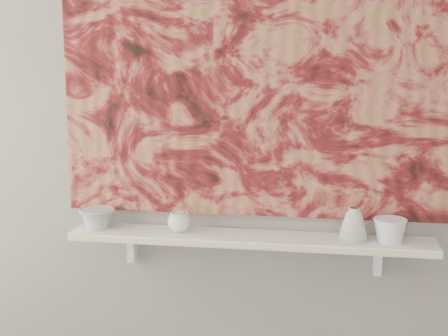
% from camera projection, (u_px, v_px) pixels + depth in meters
% --- Properties ---
extents(wall_back, '(3.60, 0.00, 3.60)m').
position_uv_depth(wall_back, '(253.00, 124.00, 2.41)').
color(wall_back, gray).
rests_on(wall_back, floor).
extents(shelf, '(1.40, 0.18, 0.03)m').
position_uv_depth(shelf, '(249.00, 239.00, 2.40)').
color(shelf, silver).
rests_on(shelf, wall_back).
extents(shelf_stripe, '(1.40, 0.01, 0.02)m').
position_uv_depth(shelf_stripe, '(246.00, 246.00, 2.31)').
color(shelf_stripe, beige).
rests_on(shelf_stripe, shelf).
extents(bracket_left, '(0.03, 0.06, 0.12)m').
position_uv_depth(bracket_left, '(132.00, 246.00, 2.55)').
color(bracket_left, silver).
rests_on(bracket_left, wall_back).
extents(bracket_right, '(0.03, 0.06, 0.12)m').
position_uv_depth(bracket_right, '(378.00, 259.00, 2.40)').
color(bracket_right, silver).
rests_on(bracket_right, wall_back).
extents(painting, '(1.50, 0.02, 1.10)m').
position_uv_depth(painting, '(253.00, 74.00, 2.37)').
color(painting, maroon).
rests_on(painting, wall_back).
extents(house_motif, '(0.09, 0.00, 0.08)m').
position_uv_depth(house_motif, '(371.00, 158.00, 2.34)').
color(house_motif, black).
rests_on(house_motif, painting).
extents(bowl_grey, '(0.18, 0.18, 0.08)m').
position_uv_depth(bowl_grey, '(97.00, 218.00, 2.49)').
color(bowl_grey, '#9E9E9B').
rests_on(bowl_grey, shelf).
extents(cup_cream, '(0.11, 0.11, 0.08)m').
position_uv_depth(cup_cream, '(179.00, 222.00, 2.43)').
color(cup_cream, silver).
rests_on(cup_cream, shelf).
extents(bell_vessel, '(0.12, 0.12, 0.12)m').
position_uv_depth(bell_vessel, '(354.00, 224.00, 2.32)').
color(bell_vessel, beige).
rests_on(bell_vessel, shelf).
extents(bowl_white, '(0.15, 0.15, 0.09)m').
position_uv_depth(bowl_white, '(390.00, 230.00, 2.30)').
color(bowl_white, silver).
rests_on(bowl_white, shelf).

